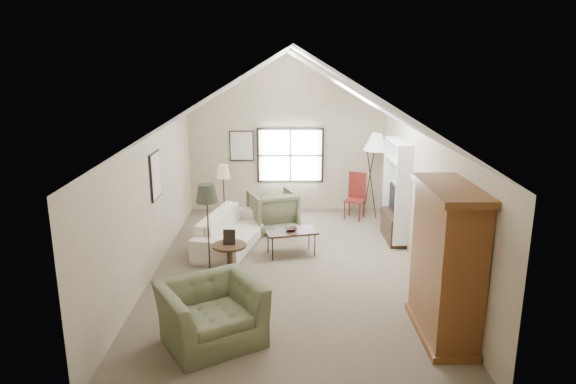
{
  "coord_description": "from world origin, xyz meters",
  "views": [
    {
      "loc": [
        -0.11,
        -9.05,
        3.86
      ],
      "look_at": [
        0.0,
        0.4,
        1.4
      ],
      "focal_mm": 32.0,
      "sensor_mm": 36.0,
      "label": 1
    }
  ],
  "objects_px": {
    "sofa": "(233,230)",
    "armchair_near": "(211,313)",
    "armchair_far": "(273,211)",
    "side_chair": "(355,196)",
    "side_table": "(230,261)",
    "coffee_table": "(291,243)",
    "armoire": "(446,263)"
  },
  "relations": [
    {
      "from": "armchair_near",
      "to": "armoire",
      "type": "bearing_deg",
      "value": -27.37
    },
    {
      "from": "sofa",
      "to": "armchair_near",
      "type": "xyz_separation_m",
      "value": [
        0.06,
        -3.82,
        0.07
      ]
    },
    {
      "from": "coffee_table",
      "to": "armchair_far",
      "type": "bearing_deg",
      "value": 104.19
    },
    {
      "from": "coffee_table",
      "to": "side_chair",
      "type": "bearing_deg",
      "value": 56.49
    },
    {
      "from": "side_table",
      "to": "side_chair",
      "type": "xyz_separation_m",
      "value": [
        2.74,
        3.49,
        0.26
      ]
    },
    {
      "from": "sofa",
      "to": "armchair_near",
      "type": "bearing_deg",
      "value": -165.97
    },
    {
      "from": "armchair_far",
      "to": "side_chair",
      "type": "xyz_separation_m",
      "value": [
        2.01,
        0.84,
        0.11
      ]
    },
    {
      "from": "armchair_far",
      "to": "side_chair",
      "type": "height_order",
      "value": "side_chair"
    },
    {
      "from": "armchair_far",
      "to": "side_chair",
      "type": "relative_size",
      "value": 0.9
    },
    {
      "from": "armchair_near",
      "to": "armchair_far",
      "type": "height_order",
      "value": "armchair_far"
    },
    {
      "from": "side_chair",
      "to": "sofa",
      "type": "bearing_deg",
      "value": -121.82
    },
    {
      "from": "sofa",
      "to": "side_table",
      "type": "distance_m",
      "value": 1.6
    },
    {
      "from": "sofa",
      "to": "coffee_table",
      "type": "relative_size",
      "value": 2.44
    },
    {
      "from": "armchair_far",
      "to": "armchair_near",
      "type": "bearing_deg",
      "value": 61.64
    },
    {
      "from": "side_table",
      "to": "sofa",
      "type": "bearing_deg",
      "value": 93.58
    },
    {
      "from": "sofa",
      "to": "side_chair",
      "type": "distance_m",
      "value": 3.42
    },
    {
      "from": "side_table",
      "to": "side_chair",
      "type": "height_order",
      "value": "side_chair"
    },
    {
      "from": "armchair_far",
      "to": "coffee_table",
      "type": "relative_size",
      "value": 1.01
    },
    {
      "from": "sofa",
      "to": "side_chair",
      "type": "relative_size",
      "value": 2.16
    },
    {
      "from": "armchair_near",
      "to": "side_table",
      "type": "xyz_separation_m",
      "value": [
        0.04,
        2.22,
        -0.12
      ]
    },
    {
      "from": "sofa",
      "to": "armchair_near",
      "type": "distance_m",
      "value": 3.82
    },
    {
      "from": "armoire",
      "to": "sofa",
      "type": "height_order",
      "value": "armoire"
    },
    {
      "from": "armoire",
      "to": "sofa",
      "type": "xyz_separation_m",
      "value": [
        -3.34,
        3.66,
        -0.74
      ]
    },
    {
      "from": "side_table",
      "to": "coffee_table",
      "type": "bearing_deg",
      "value": 42.99
    },
    {
      "from": "sofa",
      "to": "side_table",
      "type": "relative_size",
      "value": 3.99
    },
    {
      "from": "coffee_table",
      "to": "side_chair",
      "type": "height_order",
      "value": "side_chair"
    },
    {
      "from": "armchair_far",
      "to": "side_table",
      "type": "relative_size",
      "value": 1.65
    },
    {
      "from": "armoire",
      "to": "armchair_far",
      "type": "relative_size",
      "value": 2.16
    },
    {
      "from": "armchair_far",
      "to": "side_chair",
      "type": "distance_m",
      "value": 2.18
    },
    {
      "from": "armchair_far",
      "to": "armoire",
      "type": "bearing_deg",
      "value": 98.77
    },
    {
      "from": "armoire",
      "to": "side_table",
      "type": "height_order",
      "value": "armoire"
    },
    {
      "from": "armoire",
      "to": "sofa",
      "type": "bearing_deg",
      "value": 132.43
    }
  ]
}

